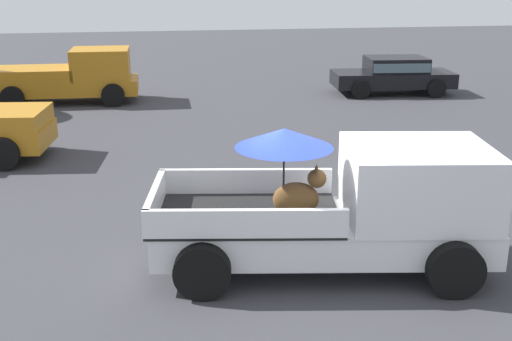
# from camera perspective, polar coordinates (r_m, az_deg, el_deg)

# --- Properties ---
(ground_plane) EXTENTS (80.00, 80.00, 0.00)m
(ground_plane) POSITION_cam_1_polar(r_m,az_deg,el_deg) (10.14, 5.69, -8.34)
(ground_plane) COLOR #38383D
(pickup_truck_main) EXTENTS (5.28, 2.89, 2.20)m
(pickup_truck_main) POSITION_cam_1_polar(r_m,az_deg,el_deg) (9.82, 8.49, -3.12)
(pickup_truck_main) COLOR black
(pickup_truck_main) RESTS_ON ground
(pickup_truck_red) EXTENTS (4.84, 2.25, 1.80)m
(pickup_truck_red) POSITION_cam_1_polar(r_m,az_deg,el_deg) (23.03, -15.90, 7.95)
(pickup_truck_red) COLOR black
(pickup_truck_red) RESTS_ON ground
(parked_sedan_near) EXTENTS (4.45, 2.30, 1.33)m
(parked_sedan_near) POSITION_cam_1_polar(r_m,az_deg,el_deg) (24.26, 12.03, 8.36)
(parked_sedan_near) COLOR black
(parked_sedan_near) RESTS_ON ground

